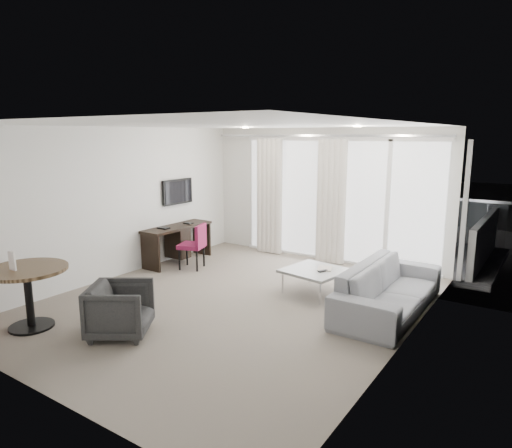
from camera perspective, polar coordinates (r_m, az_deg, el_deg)
The scene contains 27 objects.
floor at distance 6.93m, azimuth -2.81°, elevation -9.77°, with size 5.00×6.00×0.00m, color #72685C.
ceiling at distance 6.47m, azimuth -3.03°, elevation 12.27°, with size 5.00×6.00×0.00m, color white.
wall_left at distance 8.30m, azimuth -16.90°, elevation 2.54°, with size 0.00×6.00×2.60m, color silver.
wall_right at distance 5.49m, azimuth 18.52°, elevation -1.75°, with size 0.00×6.00×2.60m, color silver.
wall_front at distance 4.60m, azimuth -25.93°, elevation -4.74°, with size 5.00×0.00×2.60m, color silver.
window_panel at distance 9.01m, azimuth 10.10°, elevation 2.85°, with size 4.00×0.02×2.38m, color white, non-canonical shape.
window_frame at distance 8.99m, azimuth 10.06°, elevation 2.84°, with size 4.10×0.06×2.44m, color white, non-canonical shape.
curtain_left at distance 9.53m, azimuth 1.69°, elevation 3.47°, with size 0.60×0.20×2.38m, color beige, non-canonical shape.
curtain_right at distance 8.88m, azimuth 9.37°, elevation 2.75°, with size 0.60×0.20×2.38m, color beige, non-canonical shape.
curtain_track at distance 8.89m, azimuth 8.14°, elevation 10.89°, with size 4.80×0.04×0.04m, color #B2B2B7, non-canonical shape.
downlight_a at distance 8.30m, azimuth -1.35°, elevation 11.96°, with size 0.12×0.12×0.02m, color #FFE0B2.
downlight_b at distance 7.29m, azimuth 12.57°, elevation 11.82°, with size 0.12×0.12×0.02m, color #FFE0B2.
desk at distance 9.08m, azimuth -9.76°, elevation -2.48°, with size 0.48×1.54×0.72m, color black, non-canonical shape.
tv at distance 9.24m, azimuth -9.79°, elevation 4.00°, with size 0.05×0.80×0.50m, color black, non-canonical shape.
desk_chair at distance 8.59m, azimuth -8.07°, elevation -2.77°, with size 0.46×0.43×0.85m, color maroon, non-canonical shape.
round_table at distance 6.62m, azimuth -26.51°, elevation -8.27°, with size 1.01×1.01×0.81m, color #42301C, non-canonical shape.
menu_card at distance 6.50m, azimuth -28.02°, elevation -5.83°, with size 0.13×0.02×0.24m, color white, non-canonical shape.
tub_armchair at distance 6.00m, azimuth -16.61°, elevation -10.23°, with size 0.71×0.73×0.66m, color #262626.
coffee_table at distance 7.31m, azimuth 7.31°, elevation -7.11°, with size 0.86×0.86×0.39m, color gray, non-canonical shape.
remote at distance 7.16m, azimuth 8.35°, elevation -6.12°, with size 0.04×0.14×0.02m, color black, non-canonical shape.
magazine at distance 7.31m, azimuth 8.58°, elevation -5.78°, with size 0.24×0.30×0.02m, color gray, non-canonical shape.
sofa at distance 6.75m, azimuth 16.32°, elevation -7.72°, with size 2.32×0.91×0.68m, color gray.
terrace_slab at distance 10.63m, azimuth 13.18°, elevation -2.95°, with size 5.60×3.00×0.12m, color #4D4D50.
rattan_chair_a at distance 10.13m, azimuth 17.13°, elevation -1.05°, with size 0.57×0.57×0.84m, color brown, non-canonical shape.
rattan_chair_b at distance 9.79m, azimuth 20.60°, elevation -1.64°, with size 0.58×0.58×0.85m, color brown, non-canonical shape.
rattan_table at distance 10.10m, azimuth 21.23°, elevation -2.27°, with size 0.52×0.52×0.52m, color brown, non-canonical shape.
balustrade at distance 11.86m, azimuth 15.80°, elevation 1.14°, with size 5.50×0.06×1.05m, color #B2B2B7, non-canonical shape.
Camera 1 is at (3.88, -5.18, 2.47)m, focal length 32.00 mm.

